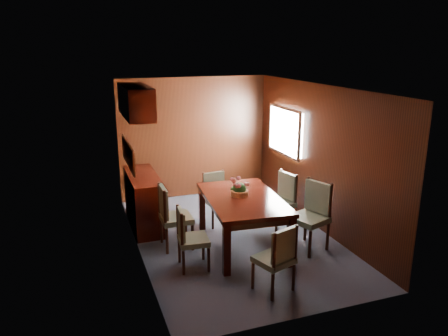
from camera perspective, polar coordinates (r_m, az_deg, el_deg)
name	(u,v)px	position (r m, az deg, el deg)	size (l,w,h in m)	color
ground	(233,238)	(7.12, 1.23, -9.10)	(4.50, 4.50, 0.00)	#3E4354
room_shell	(220,135)	(6.87, -0.49, 4.33)	(3.06, 4.52, 2.41)	black
sideboard	(144,200)	(7.56, -10.41, -4.17)	(0.48, 1.40, 0.90)	black
dining_table	(243,204)	(6.59, 2.46, -4.72)	(1.20, 1.79, 0.80)	black
chair_left_near	(188,235)	(6.06, -4.66, -8.74)	(0.44, 0.45, 0.88)	black
chair_left_far	(171,213)	(6.65, -6.93, -5.89)	(0.46, 0.47, 0.99)	black
chair_right_near	(312,212)	(6.72, 11.46, -5.61)	(0.62, 0.63, 1.05)	black
chair_right_far	(282,198)	(7.37, 7.56, -3.85)	(0.53, 0.54, 0.97)	black
chair_head	(278,256)	(5.52, 7.06, -11.30)	(0.54, 0.53, 0.90)	black
chair_foot	(216,195)	(7.54, -1.02, -3.53)	(0.48, 0.46, 0.90)	black
flower_centerpiece	(240,187)	(6.57, 2.06, -2.49)	(0.28, 0.28, 0.28)	#B86C38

